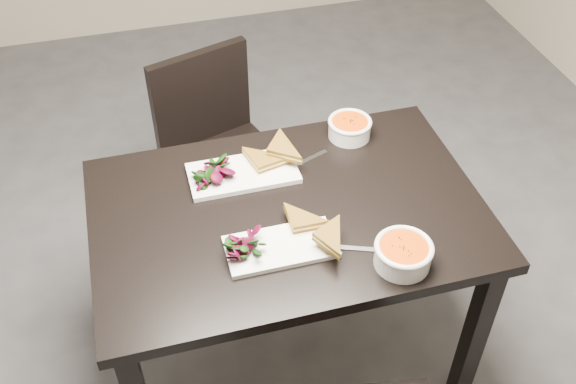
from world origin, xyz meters
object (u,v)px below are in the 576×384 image
at_px(chair_far, 218,144).
at_px(plate_near, 281,247).
at_px(soup_bowl_near, 403,253).
at_px(plate_far, 243,173).
at_px(table, 288,231).
at_px(soup_bowl_far, 350,127).

bearing_deg(chair_far, plate_near, -105.60).
xyz_separation_m(soup_bowl_near, plate_far, (-0.35, 0.49, -0.03)).
height_order(chair_far, soup_bowl_near, chair_far).
bearing_deg(plate_near, table, 67.52).
relative_size(plate_far, soup_bowl_far, 2.32).
relative_size(table, plate_far, 3.42).
relative_size(chair_far, plate_near, 2.68).
xyz_separation_m(chair_far, plate_near, (0.04, -0.86, 0.27)).
bearing_deg(soup_bowl_near, chair_far, 109.43).
bearing_deg(chair_far, soup_bowl_near, -88.80).
xyz_separation_m(table, soup_bowl_far, (0.30, 0.30, 0.14)).
distance_m(table, soup_bowl_near, 0.41).
distance_m(plate_near, plate_far, 0.35).
bearing_deg(soup_bowl_near, table, 130.17).
height_order(chair_far, plate_far, chair_far).
height_order(table, soup_bowl_far, soup_bowl_far).
xyz_separation_m(plate_near, plate_far, (-0.04, 0.34, 0.00)).
bearing_deg(table, soup_bowl_near, -49.83).
bearing_deg(table, chair_far, 98.32).
relative_size(table, soup_bowl_far, 7.95).
height_order(plate_near, soup_bowl_far, soup_bowl_far).
relative_size(plate_near, soup_bowl_far, 2.10).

